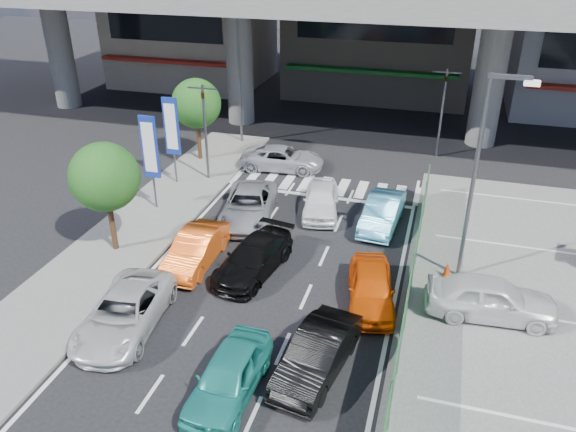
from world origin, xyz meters
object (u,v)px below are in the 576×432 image
(hatch_black_mid_right, at_px, (317,354))
(sedan_white_front_mid, at_px, (321,200))
(street_lamp_right, at_px, (481,164))
(traffic_light_right, at_px, (445,91))
(signboard_far, at_px, (172,129))
(crossing_wagon_silver, at_px, (283,158))
(wagon_silver_front_left, at_px, (249,205))
(street_lamp_left, at_px, (242,67))
(sedan_white_mid_left, at_px, (125,313))
(kei_truck_front_right, at_px, (382,213))
(sedan_black_mid, at_px, (253,258))
(traffic_light_left, at_px, (204,109))
(tree_far, at_px, (196,104))
(traffic_cone, at_px, (447,269))
(taxi_teal_mid, at_px, (229,376))
(signboard_near, at_px, (150,150))
(taxi_orange_left, at_px, (196,249))
(tree_near, at_px, (105,177))
(taxi_orange_right, at_px, (371,287))
(parked_sedan_white, at_px, (491,298))

(hatch_black_mid_right, height_order, sedan_white_front_mid, same)
(street_lamp_right, xyz_separation_m, sedan_white_front_mid, (-6.62, 3.85, -4.08))
(traffic_light_right, distance_m, signboard_far, 15.38)
(signboard_far, height_order, hatch_black_mid_right, signboard_far)
(sedan_white_front_mid, distance_m, crossing_wagon_silver, 5.74)
(traffic_light_right, relative_size, wagon_silver_front_left, 1.05)
(street_lamp_left, bearing_deg, signboard_far, -100.31)
(street_lamp_left, xyz_separation_m, sedan_white_mid_left, (2.48, -18.50, -4.10))
(wagon_silver_front_left, bearing_deg, kei_truck_front_right, -1.29)
(sedan_black_mid, bearing_deg, sedan_white_mid_left, -114.12)
(hatch_black_mid_right, xyz_separation_m, crossing_wagon_silver, (-5.67, 15.27, -0.05))
(traffic_light_left, distance_m, traffic_light_right, 13.63)
(traffic_light_right, distance_m, tree_far, 14.05)
(hatch_black_mid_right, bearing_deg, sedan_white_front_mid, 112.52)
(traffic_cone, bearing_deg, wagon_silver_front_left, 164.36)
(street_lamp_left, bearing_deg, taxi_teal_mid, -71.04)
(signboard_near, height_order, taxi_orange_left, signboard_near)
(signboard_far, height_order, taxi_teal_mid, signboard_far)
(sedan_white_front_mid, bearing_deg, kei_truck_front_right, -20.17)
(street_lamp_left, distance_m, crossing_wagon_silver, 6.46)
(tree_near, relative_size, traffic_cone, 7.41)
(hatch_black_mid_right, bearing_deg, signboard_far, 141.84)
(traffic_light_left, bearing_deg, kei_truck_front_right, -15.36)
(street_lamp_left, height_order, kei_truck_front_right, street_lamp_left)
(taxi_orange_left, bearing_deg, tree_near, 178.75)
(traffic_light_right, height_order, traffic_cone, traffic_light_right)
(sedan_white_mid_left, height_order, wagon_silver_front_left, wagon_silver_front_left)
(signboard_far, height_order, kei_truck_front_right, signboard_far)
(wagon_silver_front_left, distance_m, kei_truck_front_right, 6.18)
(traffic_light_right, relative_size, taxi_teal_mid, 1.29)
(crossing_wagon_silver, bearing_deg, sedan_black_mid, -174.70)
(taxi_orange_left, relative_size, taxi_orange_right, 1.03)
(street_lamp_left, distance_m, taxi_orange_right, 18.40)
(taxi_orange_left, relative_size, kei_truck_front_right, 1.00)
(signboard_near, distance_m, sedan_black_mid, 7.88)
(signboard_near, relative_size, sedan_black_mid, 1.05)
(taxi_orange_right, bearing_deg, tree_near, 165.53)
(tree_far, relative_size, parked_sedan_white, 1.08)
(signboard_far, relative_size, traffic_cone, 7.25)
(signboard_near, relative_size, wagon_silver_front_left, 0.95)
(wagon_silver_front_left, height_order, crossing_wagon_silver, wagon_silver_front_left)
(sedan_white_mid_left, height_order, taxi_orange_right, taxi_orange_right)
(street_lamp_left, xyz_separation_m, taxi_orange_right, (10.28, -14.71, -4.08))
(street_lamp_right, distance_m, kei_truck_front_right, 6.40)
(taxi_orange_right, bearing_deg, street_lamp_left, 114.19)
(tree_near, distance_m, taxi_orange_right, 11.30)
(sedan_black_mid, bearing_deg, signboard_far, 143.81)
(traffic_light_left, height_order, traffic_light_right, same)
(street_lamp_right, bearing_deg, crossing_wagon_silver, 139.25)
(traffic_light_right, height_order, kei_truck_front_right, traffic_light_right)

